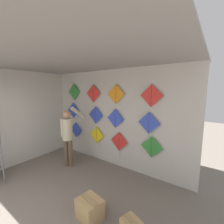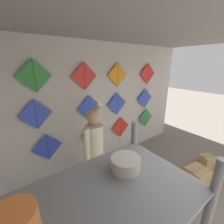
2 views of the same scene
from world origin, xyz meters
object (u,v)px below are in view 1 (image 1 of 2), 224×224
(kite_2, at_px, (119,143))
(kite_10, at_px, (116,94))
(kite_5, at_px, (96,115))
(kite_3, at_px, (152,147))
(kite_0, at_px, (76,130))
(kite_6, at_px, (115,118))
(kite_9, at_px, (93,93))
(kite_4, at_px, (73,110))
(cardboard_box, at_px, (90,209))
(kite_7, at_px, (149,123))
(shopkeeper, at_px, (68,133))
(kite_11, at_px, (151,96))
(kite_8, at_px, (74,92))
(kite_1, at_px, (97,136))

(kite_2, relative_size, kite_10, 1.38)
(kite_5, xyz_separation_m, kite_10, (0.76, 0.00, 0.66))
(kite_2, xyz_separation_m, kite_3, (0.96, 0.00, 0.10))
(kite_0, bearing_deg, kite_5, 0.00)
(kite_6, xyz_separation_m, kite_9, (-0.82, 0.00, 0.69))
(kite_2, xyz_separation_m, kite_4, (-1.92, 0.00, 0.78))
(cardboard_box, bearing_deg, kite_6, 110.90)
(kite_5, xyz_separation_m, kite_7, (1.74, 0.00, -0.02))
(shopkeeper, distance_m, kite_9, 1.40)
(cardboard_box, xyz_separation_m, kite_11, (0.36, 1.78, 1.91))
(kite_7, relative_size, kite_11, 1.00)
(kite_4, relative_size, kite_8, 1.00)
(kite_1, distance_m, kite_10, 1.51)
(kite_2, xyz_separation_m, kite_7, (0.87, 0.00, 0.69))
(kite_3, distance_m, kite_9, 2.31)
(kite_5, distance_m, kite_11, 1.89)
(kite_1, relative_size, kite_5, 1.25)
(kite_5, xyz_separation_m, kite_9, (-0.08, 0.00, 0.67))
(kite_0, bearing_deg, kite_3, 0.00)
(kite_1, distance_m, kite_5, 0.67)
(kite_4, distance_m, kite_9, 1.14)
(kite_7, bearing_deg, kite_8, 180.00)
(shopkeeper, bearing_deg, kite_3, 4.12)
(cardboard_box, relative_size, kite_6, 0.84)
(shopkeeper, height_order, kite_6, shopkeeper)
(kite_3, xyz_separation_m, kite_7, (-0.09, 0.00, 0.59))
(kite_4, height_order, kite_9, kite_9)
(kite_0, relative_size, kite_8, 1.00)
(cardboard_box, bearing_deg, kite_4, 144.24)
(kite_0, distance_m, kite_6, 1.79)
(kite_3, bearing_deg, kite_0, 180.00)
(kite_4, bearing_deg, kite_10, 0.00)
(kite_0, bearing_deg, kite_2, -0.03)
(kite_10, bearing_deg, kite_0, 180.00)
(kite_5, xyz_separation_m, kite_8, (-0.98, 0.00, 0.72))
(kite_4, distance_m, kite_7, 2.79)
(shopkeeper, bearing_deg, kite_7, 4.93)
(kite_4, height_order, kite_8, kite_8)
(cardboard_box, bearing_deg, kite_0, 143.04)
(kite_0, relative_size, kite_5, 1.00)
(kite_2, height_order, kite_7, kite_7)
(kite_0, height_order, kite_6, kite_6)
(kite_3, distance_m, kite_6, 1.24)
(kite_7, relative_size, kite_9, 1.00)
(kite_5, relative_size, kite_7, 1.00)
(shopkeeper, bearing_deg, kite_11, 4.58)
(kite_5, relative_size, kite_6, 1.00)
(kite_7, bearing_deg, kite_9, 180.00)
(kite_2, bearing_deg, kite_7, 0.07)
(cardboard_box, xyz_separation_m, kite_2, (-0.55, 1.78, 0.56))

